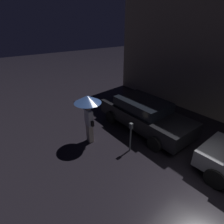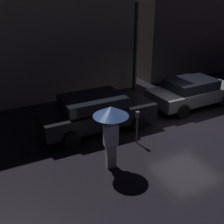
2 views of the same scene
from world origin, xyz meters
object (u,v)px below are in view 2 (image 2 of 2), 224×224
(parked_car_black, at_px, (96,111))
(pedestrian_with_umbrella, at_px, (111,120))
(street_lamp_near, at_px, (135,29))
(parked_car_grey, at_px, (192,91))
(parking_meter, at_px, (137,124))

(parked_car_black, distance_m, pedestrian_with_umbrella, 2.81)
(street_lamp_near, bearing_deg, parked_car_grey, -55.23)
(parked_car_black, distance_m, street_lamp_near, 4.88)
(parking_meter, bearing_deg, parked_car_grey, 23.04)
(parked_car_black, height_order, parked_car_grey, parked_car_black)
(parked_car_black, bearing_deg, parking_meter, -62.50)
(parked_car_grey, relative_size, street_lamp_near, 0.86)
(parked_car_grey, height_order, pedestrian_with_umbrella, pedestrian_with_umbrella)
(parked_car_grey, bearing_deg, parked_car_black, 179.54)
(parking_meter, bearing_deg, parked_car_black, 117.13)
(parking_meter, relative_size, street_lamp_near, 0.25)
(pedestrian_with_umbrella, xyz_separation_m, parking_meter, (1.51, 0.90, -0.88))
(parked_car_black, relative_size, parking_meter, 3.66)
(pedestrian_with_umbrella, bearing_deg, street_lamp_near, 59.30)
(pedestrian_with_umbrella, bearing_deg, parked_car_black, 82.75)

